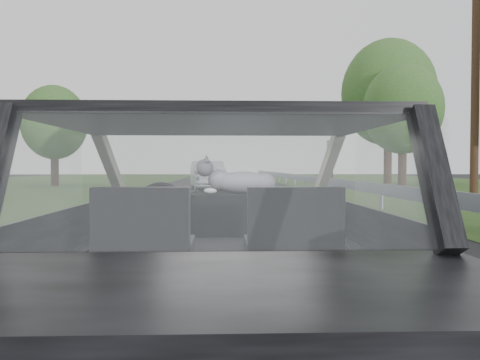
{
  "coord_description": "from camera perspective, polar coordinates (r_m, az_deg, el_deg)",
  "views": [
    {
      "loc": [
        0.03,
        -2.82,
        1.2
      ],
      "look_at": [
        0.14,
        0.54,
        1.1
      ],
      "focal_mm": 35.0,
      "sensor_mm": 36.0,
      "label": 1
    }
  ],
  "objects": [
    {
      "name": "guardrail",
      "position": [
        13.52,
        16.44,
        -1.03
      ],
      "size": [
        0.05,
        90.0,
        0.32
      ],
      "primitive_type": "cube",
      "color": "gray",
      "rests_on": "ground"
    },
    {
      "name": "tree_3",
      "position": [
        34.52,
        17.61,
        7.71
      ],
      "size": [
        8.02,
        8.02,
        9.78
      ],
      "primitive_type": null,
      "rotation": [
        0.0,
        0.0,
        0.29
      ],
      "color": "#2E5A23",
      "rests_on": "ground"
    },
    {
      "name": "steering_wheel",
      "position": [
        3.19,
        -9.69,
        -3.34
      ],
      "size": [
        0.36,
        0.36,
        0.04
      ],
      "primitive_type": "torus",
      "color": "black",
      "rests_on": "dashboard"
    },
    {
      "name": "other_car",
      "position": [
        24.28,
        -3.95,
        0.58
      ],
      "size": [
        2.37,
        4.72,
        1.49
      ],
      "primitive_type": "imported",
      "rotation": [
        0.0,
        0.0,
        0.13
      ],
      "color": "#B4BBC3",
      "rests_on": "ground"
    },
    {
      "name": "utility_pole",
      "position": [
        17.78,
        26.76,
        10.93
      ],
      "size": [
        0.34,
        0.34,
        8.23
      ],
      "primitive_type": "cylinder",
      "rotation": [
        0.0,
        0.0,
        -0.31
      ],
      "color": "#40291C",
      "rests_on": "ground"
    },
    {
      "name": "cat",
      "position": [
        3.4,
        0.4,
        -0.12
      ],
      "size": [
        0.63,
        0.22,
        0.28
      ],
      "primitive_type": "ellipsoid",
      "rotation": [
        0.0,
        0.0,
        0.05
      ],
      "color": "gray",
      "rests_on": "dashboard"
    },
    {
      "name": "tree_2",
      "position": [
        30.43,
        19.21,
        6.14
      ],
      "size": [
        6.12,
        6.12,
        7.26
      ],
      "primitive_type": null,
      "rotation": [
        0.0,
        0.0,
        -0.34
      ],
      "color": "#2E5A23",
      "rests_on": "ground"
    },
    {
      "name": "passenger_seat",
      "position": [
        2.57,
        6.4,
        -5.41
      ],
      "size": [
        0.5,
        0.72,
        0.42
      ],
      "primitive_type": "cube",
      "color": "black",
      "rests_on": "subject_car"
    },
    {
      "name": "subject_car",
      "position": [
        2.86,
        -2.52,
        -7.84
      ],
      "size": [
        1.8,
        4.0,
        1.45
      ],
      "primitive_type": "cube",
      "color": "black",
      "rests_on": "ground"
    },
    {
      "name": "dashboard",
      "position": [
        3.46,
        -2.42,
        -4.09
      ],
      "size": [
        1.58,
        0.45,
        0.3
      ],
      "primitive_type": "cube",
      "color": "black",
      "rests_on": "subject_car"
    },
    {
      "name": "driver_seat",
      "position": [
        2.58,
        -11.53,
        -5.41
      ],
      "size": [
        0.5,
        0.72,
        0.42
      ],
      "primitive_type": "cube",
      "color": "black",
      "rests_on": "subject_car"
    },
    {
      "name": "tree_6",
      "position": [
        31.15,
        -21.68,
        4.88
      ],
      "size": [
        4.79,
        4.79,
        6.03
      ],
      "primitive_type": null,
      "rotation": [
        0.0,
        0.0,
        0.23
      ],
      "color": "#2E5A23",
      "rests_on": "ground"
    },
    {
      "name": "highway_sign",
      "position": [
        21.69,
        11.17,
        1.62
      ],
      "size": [
        0.36,
        0.95,
        2.4
      ],
      "primitive_type": "cube",
      "rotation": [
        0.0,
        0.0,
        0.29
      ],
      "color": "#134F20",
      "rests_on": "ground"
    }
  ]
}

